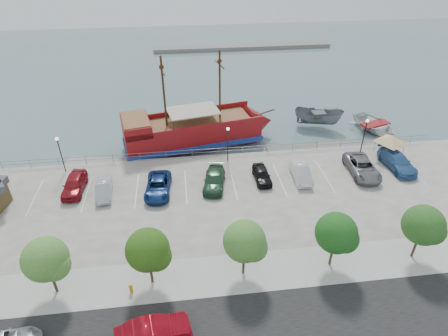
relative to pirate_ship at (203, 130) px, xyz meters
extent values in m
plane|color=slate|center=(2.32, -12.43, -2.07)|extent=(160.00, 160.00, 0.00)
cube|color=#AEADAA|center=(2.32, -22.43, -1.06)|extent=(100.00, 4.00, 0.05)
cylinder|color=slate|center=(2.32, -4.63, -0.12)|extent=(50.00, 0.06, 0.06)
cylinder|color=slate|center=(2.32, -4.63, -0.52)|extent=(50.00, 0.06, 0.06)
cube|color=slate|center=(12.32, 42.57, -1.67)|extent=(40.00, 3.00, 0.80)
cube|color=maroon|center=(-1.39, -0.28, -0.10)|extent=(17.34, 8.43, 2.70)
cube|color=navy|center=(-1.39, -0.28, -0.98)|extent=(17.70, 8.80, 0.62)
cone|color=maroon|center=(7.57, 1.55, -0.10)|extent=(4.26, 5.56, 4.99)
cube|color=maroon|center=(-8.01, -1.64, 1.98)|extent=(4.10, 5.72, 1.46)
cube|color=brown|center=(-8.01, -1.64, 2.76)|extent=(3.81, 5.27, 0.12)
cube|color=brown|center=(-0.88, -0.18, 1.31)|extent=(14.16, 7.20, 0.16)
cube|color=maroon|center=(-1.89, 2.16, 1.62)|extent=(16.33, 3.55, 0.73)
cube|color=maroon|center=(-0.89, -2.73, 1.62)|extent=(16.33, 3.55, 0.73)
cylinder|color=#382111|center=(2.18, 0.45, 5.52)|extent=(0.29, 0.29, 8.52)
cylinder|color=#382111|center=(-4.44, -0.91, 5.52)|extent=(0.29, 0.29, 8.52)
cylinder|color=#382111|center=(2.18, 0.45, 8.12)|extent=(0.77, 3.08, 0.15)
cylinder|color=#382111|center=(-4.44, -0.91, 8.12)|extent=(0.77, 3.08, 0.15)
cube|color=#BAAC99|center=(-1.18, -0.24, 2.81)|extent=(6.70, 5.08, 0.12)
cylinder|color=#382111|center=(8.29, 1.70, 1.15)|extent=(2.57, 0.68, 0.62)
imported|color=slate|center=(16.09, 2.91, -0.80)|extent=(7.01, 4.71, 2.54)
imported|color=silver|center=(23.41, 0.74, -1.35)|extent=(6.80, 8.13, 1.45)
cube|color=gray|center=(-12.83, -3.23, -1.87)|extent=(7.40, 3.49, 0.41)
cube|color=slate|center=(11.39, -3.23, -1.86)|extent=(7.71, 2.71, 0.43)
cube|color=slate|center=(18.06, -3.23, -1.85)|extent=(7.79, 2.84, 0.44)
cylinder|color=slate|center=(19.99, -5.96, -0.04)|extent=(0.08, 0.08, 2.06)
cylinder|color=slate|center=(22.31, -6.66, -0.04)|extent=(0.08, 0.08, 2.06)
cylinder|color=slate|center=(19.29, -8.28, -0.04)|extent=(0.08, 0.08, 2.06)
cylinder|color=slate|center=(21.61, -8.98, -0.04)|extent=(0.08, 0.08, 2.06)
pyramid|color=beige|center=(20.80, -7.47, 1.78)|extent=(4.89, 4.89, 0.84)
imported|color=maroon|center=(-5.40, -27.24, -0.27)|extent=(5.09, 2.53, 1.60)
cylinder|color=orange|center=(-7.18, -23.23, -0.74)|extent=(0.27, 0.27, 0.66)
sphere|color=orange|center=(-7.18, -23.23, -0.39)|extent=(0.29, 0.29, 0.29)
cylinder|color=black|center=(-15.68, -5.93, 0.93)|extent=(0.12, 0.12, 4.00)
sphere|color=#FFF2CC|center=(-15.68, -5.93, 3.03)|extent=(0.36, 0.36, 0.36)
cylinder|color=black|center=(2.32, -5.93, 0.93)|extent=(0.12, 0.12, 4.00)
sphere|color=#FFF2CC|center=(2.32, -5.93, 3.03)|extent=(0.36, 0.36, 0.36)
cylinder|color=black|center=(18.32, -5.93, 0.93)|extent=(0.12, 0.12, 4.00)
sphere|color=#FFF2CC|center=(18.32, -5.93, 3.03)|extent=(0.36, 0.36, 0.36)
cylinder|color=#473321|center=(-12.68, -22.43, 0.03)|extent=(0.20, 0.20, 2.20)
sphere|color=#44732C|center=(-12.68, -22.43, 2.33)|extent=(3.20, 3.20, 3.20)
sphere|color=#44732C|center=(-12.08, -22.73, 1.93)|extent=(2.20, 2.20, 2.20)
cylinder|color=#473321|center=(-5.68, -22.43, 0.03)|extent=(0.20, 0.20, 2.20)
sphere|color=#274A12|center=(-5.68, -22.43, 2.33)|extent=(3.20, 3.20, 3.20)
sphere|color=#274A12|center=(-5.08, -22.73, 1.93)|extent=(2.20, 2.20, 2.20)
cylinder|color=#473321|center=(1.32, -22.43, 0.03)|extent=(0.20, 0.20, 2.20)
sphere|color=#3E6C2A|center=(1.32, -22.43, 2.33)|extent=(3.20, 3.20, 3.20)
sphere|color=#3E6C2A|center=(1.92, -22.73, 1.93)|extent=(2.20, 2.20, 2.20)
cylinder|color=#473321|center=(8.32, -22.43, 0.03)|extent=(0.20, 0.20, 2.20)
sphere|color=#194A16|center=(8.32, -22.43, 2.33)|extent=(3.20, 3.20, 3.20)
sphere|color=#194A16|center=(8.92, -22.73, 1.93)|extent=(2.20, 2.20, 2.20)
cylinder|color=#473321|center=(15.32, -22.43, 0.03)|extent=(0.20, 0.20, 2.20)
sphere|color=#25501C|center=(15.32, -22.43, 2.33)|extent=(3.20, 3.20, 3.20)
sphere|color=#25501C|center=(15.92, -22.73, 1.93)|extent=(2.20, 2.20, 2.20)
imported|color=maroon|center=(-13.86, -9.69, -0.26)|extent=(2.12, 4.83, 1.62)
imported|color=#B1B5C1|center=(-10.82, -10.73, -0.39)|extent=(1.81, 4.25, 1.36)
imported|color=navy|center=(-5.45, -11.01, -0.34)|extent=(2.79, 5.40, 1.46)
imported|color=#244B2D|center=(0.29, -10.57, -0.34)|extent=(3.00, 5.34, 1.46)
imported|color=black|center=(5.39, -10.20, -0.39)|extent=(1.68, 4.01, 1.35)
imported|color=silver|center=(9.56, -10.37, -0.32)|extent=(1.76, 4.62, 1.51)
imported|color=slate|center=(16.41, -10.33, -0.27)|extent=(2.92, 5.89, 1.61)
imported|color=#35629B|center=(20.76, -9.72, -0.26)|extent=(2.70, 5.75, 1.62)
camera|label=1|loc=(-2.65, -42.03, 21.82)|focal=30.00mm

